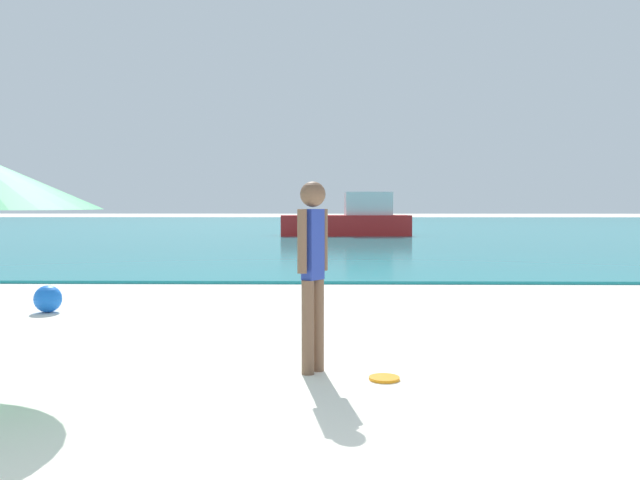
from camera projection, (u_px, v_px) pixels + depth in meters
water at (328, 227)px, 42.01m from camera, size 160.00×60.00×0.06m
person_standing at (313, 265)px, 5.69m from camera, size 0.26×0.33×1.68m
frisbee at (384, 378)px, 5.50m from camera, size 0.26×0.26×0.03m
boat_near at (350, 220)px, 29.64m from camera, size 5.89×2.15×1.97m
beach_ball at (48, 299)px, 8.92m from camera, size 0.37×0.37×0.37m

